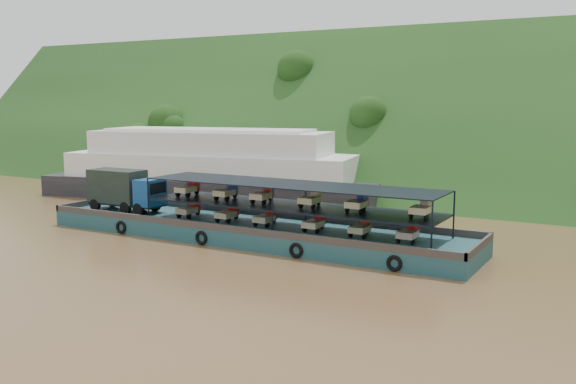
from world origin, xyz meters
The scene contains 4 objects.
ground centered at (0.00, 0.00, 0.00)m, with size 160.00×160.00×0.00m, color brown.
hillside centered at (0.00, 36.00, 0.00)m, with size 140.00×28.00×28.00m, color #153413.
cargo_barge centered at (-4.08, -1.34, 1.17)m, with size 35.00×7.18×4.71m.
passenger_ferry centered at (-18.24, 14.40, 3.26)m, with size 38.32×16.49×7.54m.
Camera 1 is at (23.56, -41.91, 10.70)m, focal length 40.00 mm.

